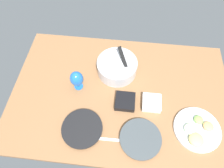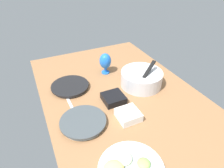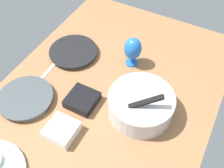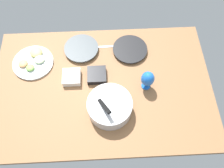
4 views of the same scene
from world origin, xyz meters
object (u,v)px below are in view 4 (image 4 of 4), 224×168
at_px(hurricane_glass_blue, 148,79).
at_px(square_bowl_black, 97,75).
at_px(square_bowl_white, 72,77).
at_px(dinner_plate_right, 81,49).
at_px(fruit_platter, 33,61).
at_px(mixing_bowl, 110,106).
at_px(dinner_plate_left, 130,50).

distance_m(hurricane_glass_blue, square_bowl_black, 0.38).
distance_m(hurricane_glass_blue, square_bowl_white, 0.55).
height_order(dinner_plate_right, fruit_platter, fruit_platter).
xyz_separation_m(dinner_plate_right, hurricane_glass_blue, (-0.47, 0.35, 0.09)).
relative_size(mixing_bowl, hurricane_glass_blue, 1.76).
relative_size(hurricane_glass_blue, square_bowl_white, 1.33).
distance_m(dinner_plate_left, fruit_platter, 0.75).
relative_size(dinner_plate_left, dinner_plate_right, 1.01).
height_order(square_bowl_white, square_bowl_black, square_bowl_white).
distance_m(mixing_bowl, square_bowl_black, 0.28).
distance_m(dinner_plate_left, hurricane_glass_blue, 0.34).
bearing_deg(mixing_bowl, hurricane_glass_blue, -147.81).
relative_size(fruit_platter, square_bowl_black, 2.24).
xyz_separation_m(mixing_bowl, fruit_platter, (0.57, -0.42, -0.04)).
bearing_deg(mixing_bowl, square_bowl_white, -43.88).
bearing_deg(dinner_plate_right, square_bowl_black, 115.19).
relative_size(fruit_platter, square_bowl_white, 2.39).
xyz_separation_m(dinner_plate_right, square_bowl_black, (-0.12, 0.25, 0.01)).
distance_m(fruit_platter, hurricane_glass_blue, 0.88).
height_order(fruit_platter, square_bowl_white, fruit_platter).
bearing_deg(dinner_plate_left, square_bowl_white, 27.42).
xyz_separation_m(dinner_plate_right, mixing_bowl, (-0.20, 0.52, 0.04)).
height_order(dinner_plate_left, hurricane_glass_blue, hurricane_glass_blue).
bearing_deg(dinner_plate_right, square_bowl_white, 75.45).
relative_size(mixing_bowl, square_bowl_black, 2.20).
relative_size(mixing_bowl, square_bowl_white, 2.35).
xyz_separation_m(dinner_plate_right, square_bowl_white, (0.07, 0.26, 0.01)).
height_order(dinner_plate_right, mixing_bowl, mixing_bowl).
bearing_deg(square_bowl_black, dinner_plate_right, -64.81).
relative_size(dinner_plate_left, fruit_platter, 0.88).
xyz_separation_m(dinner_plate_right, fruit_platter, (0.37, 0.10, -0.00)).
relative_size(dinner_plate_left, square_bowl_white, 2.10).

